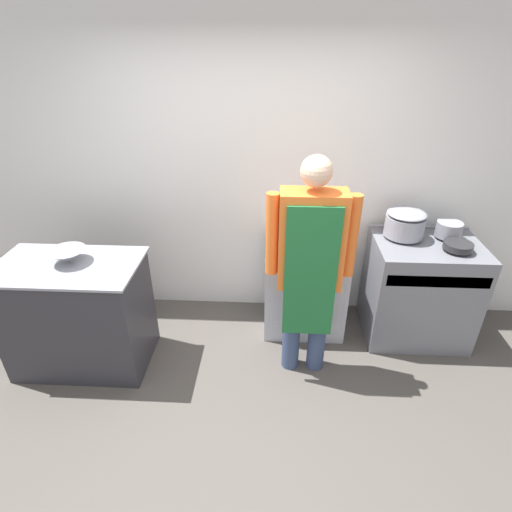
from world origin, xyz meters
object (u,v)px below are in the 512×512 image
Objects in this scene: mixing_bowl at (68,256)px; stove at (419,290)px; stock_pot at (405,223)px; person_cook at (310,261)px; sauce_pot at (449,229)px; fridge_unit at (304,287)px; saute_pan at (458,246)px.

stove is at bearing 9.38° from mixing_bowl.
stock_pot reaches higher than mixing_bowl.
person_cook is 1.34m from sauce_pot.
mixing_bowl is 0.86× the size of stock_pot.
sauce_pot is at bearing 0.00° from stock_pot.
mixing_bowl is at bearing -163.72° from fridge_unit.
stock_pot is (0.83, 0.61, 0.04)m from person_cook.
fridge_unit is 2.55× the size of stock_pot.
saute_pan is 0.23m from sauce_pot.
person_cook reaches higher than saute_pan.
stove reaches higher than fridge_unit.
stock_pot is at bearing 12.46° from mixing_bowl.
saute_pan reaches higher than fridge_unit.
person_cook is (-1.02, -0.49, 0.55)m from stove.
fridge_unit is 1.31m from sauce_pot.
stove is at bearing -146.76° from sauce_pot.
person_cook is 8.52× the size of sauce_pot.
fridge_unit is at bearing 176.20° from stove.
mixing_bowl is (-2.81, -0.46, 0.52)m from stove.
mixing_bowl is 3.04m from sauce_pot.
fridge_unit is at bearing 87.38° from person_cook.
stock_pot reaches higher than stove.
stock_pot is at bearing 3.39° from fridge_unit.
stock_pot is at bearing 180.00° from sauce_pot.
stove is 2.89× the size of stock_pot.
mixing_bowl is at bearing -170.62° from stove.
sauce_pot is (1.19, 0.61, -0.01)m from person_cook.
person_cook is (-0.03, -0.56, 0.59)m from fridge_unit.
sauce_pot is (1.17, 0.05, 0.59)m from fridge_unit.
stock_pot is (0.80, 0.05, 0.64)m from fridge_unit.
stock_pot is 1.44× the size of saute_pan.
stock_pot is at bearing 36.32° from person_cook.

